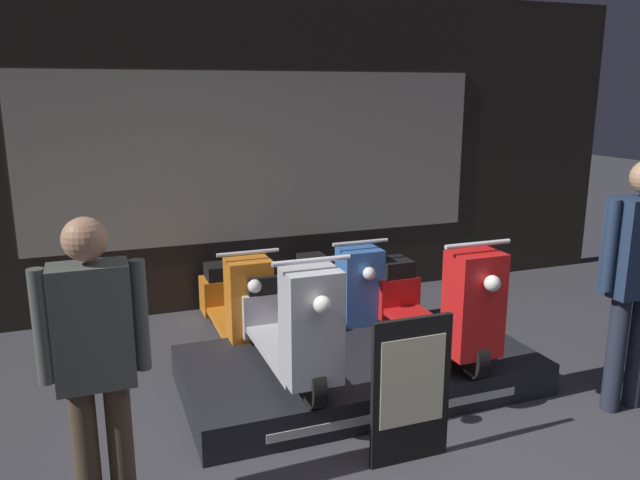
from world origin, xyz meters
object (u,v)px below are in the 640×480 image
Objects in this scene: scooter_backrow_1 at (337,291)px; person_right_browsing at (637,265)px; scooter_display_right at (434,303)px; scooter_backrow_0 at (235,303)px; price_sign_board at (411,390)px; person_left_browsing at (95,355)px; scooter_display_left at (287,323)px.

person_right_browsing reaches higher than scooter_backrow_1.
scooter_backrow_0 is at bearing 135.98° from scooter_display_right.
price_sign_board is (-0.71, -0.96, -0.15)m from scooter_display_right.
person_left_browsing is 1.81m from price_sign_board.
scooter_backrow_0 reaches higher than price_sign_board.
price_sign_board is at bearing -1.89° from person_left_browsing.
scooter_display_right is 1.20m from price_sign_board.
person_left_browsing reaches higher than scooter_backrow_1.
scooter_display_right is at bearing 20.09° from person_left_browsing.
person_right_browsing is at bearing -57.92° from scooter_backrow_1.
person_right_browsing reaches higher than person_left_browsing.
person_right_browsing reaches higher than scooter_display_left.
price_sign_board is at bearing -63.54° from scooter_display_left.
person_right_browsing is at bearing 0.00° from person_left_browsing.
price_sign_board is at bearing -75.47° from scooter_backrow_0.
scooter_display_right is 0.91× the size of person_right_browsing.
scooter_backrow_0 is 0.99× the size of person_left_browsing.
price_sign_board is (-1.75, -0.06, -0.59)m from person_right_browsing.
scooter_backrow_1 is (-0.31, 1.24, -0.25)m from scooter_display_right.
scooter_backrow_1 is 0.91× the size of person_right_browsing.
person_left_browsing is at bearing 178.11° from price_sign_board.
scooter_backrow_1 is 2.62m from person_right_browsing.
scooter_backrow_0 is 2.51m from person_left_browsing.
scooter_backrow_0 is at bearing 137.29° from person_right_browsing.
scooter_backrow_1 is 3.09m from person_left_browsing.
scooter_display_left is at bearing 180.00° from scooter_display_right.
scooter_backrow_1 is at bearing 122.08° from person_right_browsing.
scooter_display_left is at bearing 157.98° from person_right_browsing.
scooter_display_left reaches higher than scooter_backrow_1.
scooter_display_left is 1.59m from person_left_browsing.
scooter_display_right is 1.30m from scooter_backrow_1.
scooter_display_right is at bearing 0.00° from scooter_display_left.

